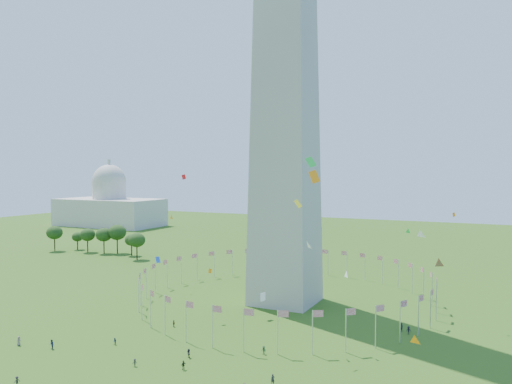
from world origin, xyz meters
TOP-DOWN VIEW (x-y plane):
  - ground at (0.00, 0.00)m, footprint 600.00×600.00m
  - flag_ring at (-0.00, 50.00)m, footprint 80.24×80.24m
  - capitol_building at (-180.00, 180.00)m, footprint 70.00×35.00m
  - crowd at (5.55, -2.05)m, footprint 93.41×75.47m
  - kites_aloft at (15.26, 22.82)m, footprint 94.60×59.07m
  - tree_line_west at (-104.57, 90.75)m, footprint 55.50×16.29m

SIDE VIEW (x-z plane):
  - ground at x=0.00m, z-range 0.00..0.00m
  - crowd at x=5.55m, z-range -0.11..1.88m
  - flag_ring at x=0.00m, z-range 0.00..9.00m
  - tree_line_west at x=-104.57m, z-range -0.76..11.79m
  - kites_aloft at x=15.26m, z-range 3.41..38.52m
  - capitol_building at x=-180.00m, z-range 0.00..46.00m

